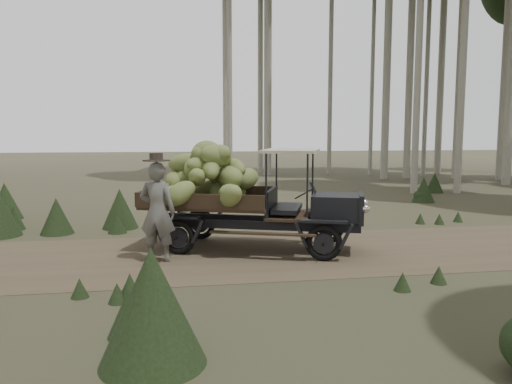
{
  "coord_description": "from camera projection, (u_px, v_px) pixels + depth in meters",
  "views": [
    {
      "loc": [
        -3.69,
        -9.83,
        2.44
      ],
      "look_at": [
        -1.96,
        0.42,
        1.23
      ],
      "focal_mm": 35.0,
      "sensor_mm": 36.0,
      "label": 1
    }
  ],
  "objects": [
    {
      "name": "farmer",
      "position": [
        157.0,
        211.0,
        9.49
      ],
      "size": [
        0.81,
        0.65,
        2.08
      ],
      "rotation": [
        0.0,
        0.0,
        2.83
      ],
      "color": "#5D5B55",
      "rests_on": "ground"
    },
    {
      "name": "ground",
      "position": [
        351.0,
        250.0,
        10.52
      ],
      "size": [
        120.0,
        120.0,
        0.0
      ],
      "primitive_type": "plane",
      "color": "#473D2B",
      "rests_on": "ground"
    },
    {
      "name": "banana_truck",
      "position": [
        228.0,
        186.0,
        10.5
      ],
      "size": [
        4.83,
        3.01,
        2.33
      ],
      "rotation": [
        0.0,
        0.0,
        -0.35
      ],
      "color": "black",
      "rests_on": "ground"
    },
    {
      "name": "dirt_track",
      "position": [
        351.0,
        250.0,
        10.52
      ],
      "size": [
        70.0,
        4.0,
        0.01
      ],
      "primitive_type": "cube",
      "color": "brown",
      "rests_on": "ground"
    },
    {
      "name": "undergrowth",
      "position": [
        402.0,
        239.0,
        9.02
      ],
      "size": [
        22.21,
        19.85,
        1.38
      ],
      "color": "#233319",
      "rests_on": "ground"
    }
  ]
}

